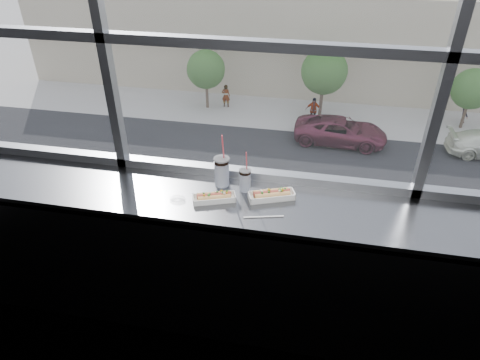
% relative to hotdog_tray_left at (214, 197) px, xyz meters
% --- Properties ---
extents(wall_back_lower, '(6.00, 0.00, 6.00)m').
position_rel_hotdog_tray_left_xyz_m(wall_back_lower, '(0.25, 0.32, -0.58)').
color(wall_back_lower, black).
rests_on(wall_back_lower, ground).
extents(counter, '(6.00, 0.55, 0.06)m').
position_rel_hotdog_tray_left_xyz_m(counter, '(0.25, 0.04, -0.06)').
color(counter, slate).
rests_on(counter, ground).
extents(counter_fascia, '(6.00, 0.04, 1.04)m').
position_rel_hotdog_tray_left_xyz_m(counter_fascia, '(0.25, -0.21, -0.58)').
color(counter_fascia, slate).
rests_on(counter_fascia, ground).
extents(hotdog_tray_left, '(0.28, 0.17, 0.07)m').
position_rel_hotdog_tray_left_xyz_m(hotdog_tray_left, '(0.00, 0.00, 0.00)').
color(hotdog_tray_left, white).
rests_on(hotdog_tray_left, counter).
extents(hotdog_tray_right, '(0.31, 0.19, 0.07)m').
position_rel_hotdog_tray_left_xyz_m(hotdog_tray_right, '(0.35, 0.09, 0.00)').
color(hotdog_tray_right, white).
rests_on(hotdog_tray_right, counter).
extents(soda_cup_left, '(0.10, 0.10, 0.38)m').
position_rel_hotdog_tray_left_xyz_m(soda_cup_left, '(0.01, 0.19, 0.08)').
color(soda_cup_left, white).
rests_on(soda_cup_left, counter).
extents(soda_cup_right, '(0.08, 0.08, 0.30)m').
position_rel_hotdog_tray_left_xyz_m(soda_cup_right, '(0.17, 0.16, 0.06)').
color(soda_cup_right, white).
rests_on(soda_cup_right, counter).
extents(loose_straw, '(0.24, 0.07, 0.01)m').
position_rel_hotdog_tray_left_xyz_m(loose_straw, '(0.33, -0.11, -0.02)').
color(loose_straw, white).
rests_on(loose_straw, counter).
extents(wrapper, '(0.10, 0.07, 0.03)m').
position_rel_hotdog_tray_left_xyz_m(wrapper, '(-0.23, -0.04, -0.01)').
color(wrapper, silver).
rests_on(wrapper, counter).
extents(plaza_ground, '(120.00, 120.00, 0.00)m').
position_rel_hotdog_tray_left_xyz_m(plaza_ground, '(0.25, 43.82, -12.13)').
color(plaza_ground, '#A5A19C').
rests_on(plaza_ground, ground).
extents(plaza_near, '(50.00, 14.00, 0.04)m').
position_rel_hotdog_tray_left_xyz_m(plaza_near, '(0.25, 7.32, -12.11)').
color(plaza_near, '#A5A19C').
rests_on(plaza_near, plaza_ground).
extents(street_asphalt, '(80.00, 10.00, 0.06)m').
position_rel_hotdog_tray_left_xyz_m(street_asphalt, '(0.25, 20.32, -12.10)').
color(street_asphalt, black).
rests_on(street_asphalt, plaza_ground).
extents(far_sidewalk, '(80.00, 6.00, 0.04)m').
position_rel_hotdog_tray_left_xyz_m(far_sidewalk, '(0.25, 28.32, -12.11)').
color(far_sidewalk, '#A5A19C').
rests_on(far_sidewalk, plaza_ground).
extents(far_building, '(50.00, 14.00, 8.00)m').
position_rel_hotdog_tray_left_xyz_m(far_building, '(0.25, 38.32, -8.13)').
color(far_building, tan).
rests_on(far_building, plaza_ground).
extents(car_near_c, '(3.21, 6.48, 2.08)m').
position_rel_hotdog_tray_left_xyz_m(car_near_c, '(-0.95, 16.32, -11.02)').
color(car_near_c, brown).
rests_on(car_near_c, street_asphalt).
extents(car_near_a, '(3.58, 7.00, 2.24)m').
position_rel_hotdog_tray_left_xyz_m(car_near_a, '(-12.83, 16.32, -10.95)').
color(car_near_a, '#AFB4B8').
rests_on(car_near_a, street_asphalt).
extents(car_near_b, '(3.44, 6.86, 2.20)m').
position_rel_hotdog_tray_left_xyz_m(car_near_b, '(-8.69, 16.32, -10.97)').
color(car_near_b, black).
rests_on(car_near_b, street_asphalt).
extents(car_far_b, '(3.20, 6.91, 2.25)m').
position_rel_hotdog_tray_left_xyz_m(car_far_b, '(2.21, 24.32, -10.94)').
color(car_far_b, maroon).
rests_on(car_far_b, street_asphalt).
extents(pedestrian_a, '(0.96, 0.72, 2.17)m').
position_rel_hotdog_tray_left_xyz_m(pedestrian_a, '(-6.62, 28.75, -11.00)').
color(pedestrian_a, '#66605B').
rests_on(pedestrian_a, far_sidewalk).
extents(pedestrian_b, '(1.02, 0.77, 2.30)m').
position_rel_hotdog_tray_left_xyz_m(pedestrian_b, '(0.25, 27.15, -10.94)').
color(pedestrian_b, '#66605B').
rests_on(pedestrian_b, far_sidewalk).
extents(pedestrian_d, '(0.66, 0.87, 1.97)m').
position_rel_hotdog_tray_left_xyz_m(pedestrian_d, '(11.19, 29.33, -11.10)').
color(pedestrian_d, '#66605B').
rests_on(pedestrian_d, far_sidewalk).
extents(tree_left, '(2.93, 2.93, 4.58)m').
position_rel_hotdog_tray_left_xyz_m(tree_left, '(-8.02, 28.32, -9.02)').
color(tree_left, '#47382B').
rests_on(tree_left, far_sidewalk).
extents(tree_center, '(3.33, 3.33, 5.20)m').
position_rel_hotdog_tray_left_xyz_m(tree_center, '(0.74, 28.32, -8.60)').
color(tree_center, '#47382B').
rests_on(tree_center, far_sidewalk).
extents(tree_right, '(2.79, 2.79, 4.35)m').
position_rel_hotdog_tray_left_xyz_m(tree_right, '(10.80, 28.32, -9.17)').
color(tree_right, '#47382B').
rests_on(tree_right, far_sidewalk).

